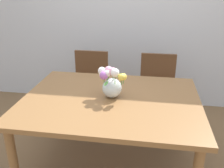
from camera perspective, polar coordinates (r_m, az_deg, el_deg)
name	(u,v)px	position (r m, az deg, el deg)	size (l,w,h in m)	color
back_wall	(130,5)	(3.55, 4.06, 17.42)	(7.00, 0.10, 2.80)	silver
dining_table	(111,107)	(2.20, -0.28, -5.22)	(1.51, 1.17, 0.77)	olive
chair_left	(90,82)	(3.18, -4.98, 0.36)	(0.42, 0.42, 0.90)	brown
chair_right	(157,86)	(3.09, 10.15, -0.55)	(0.42, 0.42, 0.90)	brown
flower_vase	(111,83)	(2.13, -0.17, 0.29)	(0.26, 0.27, 0.28)	silver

